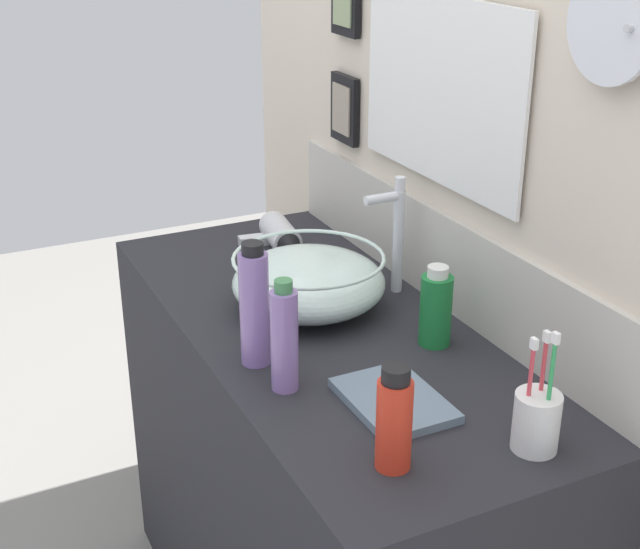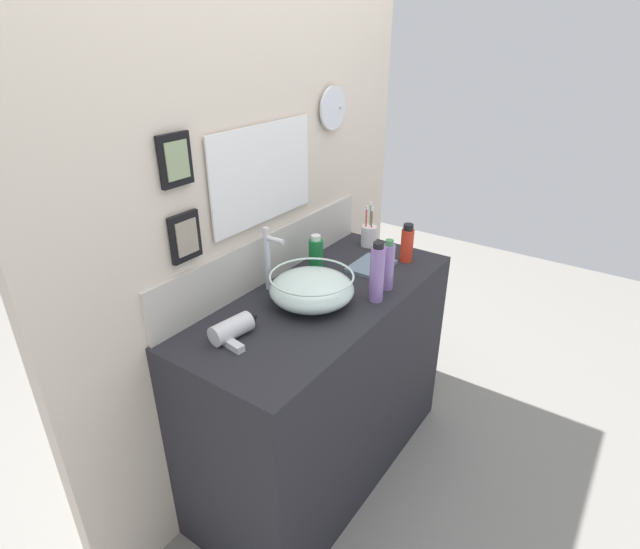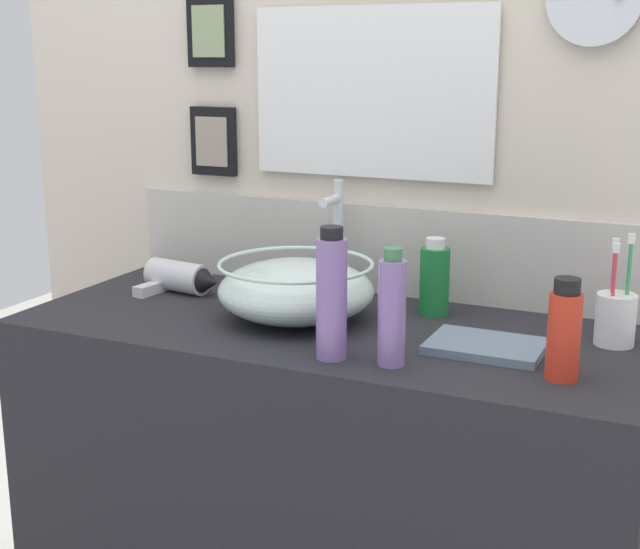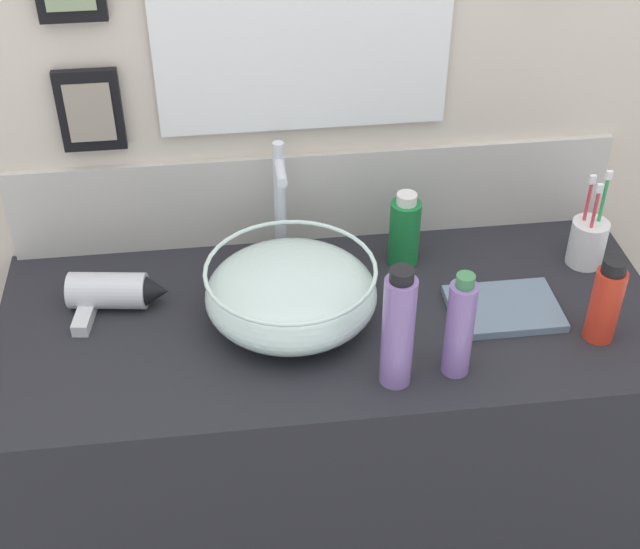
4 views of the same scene
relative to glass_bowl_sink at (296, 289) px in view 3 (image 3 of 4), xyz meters
name	(u,v)px [view 3 (image 3 of 4)]	position (x,y,z in m)	size (l,w,h in m)	color
vanity_counter	(330,525)	(0.08, 0.00, -0.51)	(1.26, 0.54, 0.90)	#232328
back_panel	(386,132)	(0.08, 0.30, 0.30)	(1.92, 0.10, 2.52)	beige
glass_bowl_sink	(296,289)	(0.00, 0.00, 0.00)	(0.32, 0.32, 0.12)	silver
faucet	(337,232)	(0.00, 0.20, 0.08)	(0.02, 0.09, 0.26)	silver
hair_drier	(181,278)	(-0.33, 0.08, -0.03)	(0.20, 0.14, 0.07)	silver
toothbrush_cup	(616,318)	(0.61, 0.10, -0.01)	(0.07, 0.07, 0.21)	white
soap_dispenser	(392,311)	(0.27, -0.17, 0.04)	(0.05, 0.05, 0.21)	#8C6BB2
spray_bottle	(564,332)	(0.55, -0.12, 0.02)	(0.06, 0.06, 0.17)	red
shampoo_bottle	(331,296)	(0.16, -0.19, 0.05)	(0.06, 0.06, 0.24)	#8C6BB2
lotion_bottle	(435,279)	(0.24, 0.15, 0.01)	(0.06, 0.06, 0.16)	#197233
hand_towel	(486,346)	(0.40, -0.03, -0.06)	(0.21, 0.15, 0.02)	slate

